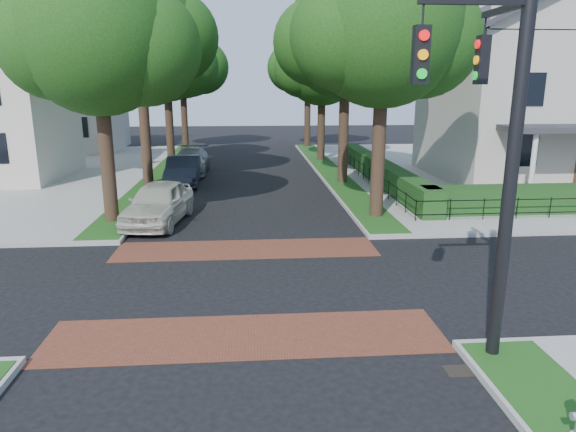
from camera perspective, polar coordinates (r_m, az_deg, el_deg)
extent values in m
plane|color=black|center=(14.92, -4.66, -7.51)|extent=(120.00, 120.00, 0.00)
cube|color=gray|center=(38.52, 25.93, 4.71)|extent=(30.00, 30.00, 0.15)
cube|color=brown|center=(17.93, -4.64, -3.70)|extent=(9.00, 2.20, 0.01)
cube|color=brown|center=(12.00, -4.69, -13.15)|extent=(9.00, 2.20, 0.01)
cube|color=black|center=(11.24, 18.73, -15.98)|extent=(0.65, 0.45, 0.01)
cube|color=#1F4714|center=(33.80, 4.63, 5.10)|extent=(1.60, 29.80, 0.02)
cube|color=#1F4714|center=(33.85, -13.80, 4.75)|extent=(1.60, 29.80, 0.02)
cylinder|color=black|center=(21.60, 10.13, 9.55)|extent=(0.56, 0.56, 7.35)
sphere|color=#18380F|center=(21.65, 10.60, 19.85)|extent=(6.20, 6.20, 6.20)
sphere|color=#18380F|center=(22.38, 14.80, 18.41)|extent=(4.65, 4.65, 4.65)
sphere|color=#18380F|center=(21.09, 6.39, 19.32)|extent=(4.34, 4.34, 4.34)
sphere|color=#18380F|center=(23.22, 9.88, 20.72)|extent=(4.03, 4.03, 4.03)
cylinder|color=black|center=(29.39, 6.24, 11.22)|extent=(0.56, 0.56, 7.70)
sphere|color=#18380F|center=(29.46, 6.47, 19.15)|extent=(6.60, 6.60, 6.60)
sphere|color=#18380F|center=(30.10, 9.91, 18.17)|extent=(4.95, 4.95, 4.95)
sphere|color=#18380F|center=(28.98, 3.14, 18.70)|extent=(4.62, 4.62, 4.62)
sphere|color=#18380F|center=(31.14, 6.09, 19.82)|extent=(4.29, 4.29, 4.29)
cylinder|color=black|center=(38.29, 3.73, 11.18)|extent=(0.56, 0.56, 6.65)
sphere|color=#18380F|center=(38.26, 3.82, 16.45)|extent=(5.80, 5.80, 5.80)
sphere|color=#18380F|center=(38.80, 6.17, 15.78)|extent=(4.35, 4.35, 4.35)
sphere|color=#18380F|center=(37.88, 1.60, 16.04)|extent=(4.06, 4.06, 4.06)
sphere|color=#18380F|center=(39.73, 3.67, 17.09)|extent=(3.77, 3.77, 3.77)
cylinder|color=black|center=(47.20, 2.18, 12.00)|extent=(0.56, 0.56, 7.00)
sphere|color=#18380F|center=(47.20, 2.22, 16.49)|extent=(6.00, 6.00, 6.00)
sphere|color=#18380F|center=(47.70, 4.22, 15.96)|extent=(4.50, 4.50, 4.50)
sphere|color=#18380F|center=(46.84, 0.35, 16.15)|extent=(4.20, 4.20, 4.20)
sphere|color=#18380F|center=(48.72, 2.14, 17.01)|extent=(3.90, 3.90, 3.90)
cylinder|color=black|center=(21.69, -19.67, 8.50)|extent=(0.56, 0.56, 7.00)
sphere|color=#18380F|center=(21.68, -20.53, 18.25)|extent=(6.00, 6.00, 6.00)
sphere|color=#18380F|center=(21.58, -15.79, 17.56)|extent=(4.50, 4.50, 4.50)
sphere|color=#18380F|center=(21.91, -24.54, 17.05)|extent=(4.20, 4.20, 4.20)
sphere|color=#18380F|center=(23.15, -19.34, 19.29)|extent=(3.90, 3.90, 3.90)
cylinder|color=black|center=(29.44, -15.74, 11.13)|extent=(0.56, 0.56, 8.05)
sphere|color=#18380F|center=(29.55, -16.32, 19.38)|extent=(6.40, 6.40, 6.40)
sphere|color=#18380F|center=(29.52, -12.61, 18.82)|extent=(4.80, 4.80, 4.80)
sphere|color=#18380F|center=(29.67, -19.55, 18.54)|extent=(4.48, 4.48, 4.48)
sphere|color=#18380F|center=(31.14, -15.58, 20.07)|extent=(4.16, 4.16, 4.16)
cylinder|color=black|center=(38.33, -13.09, 11.01)|extent=(0.56, 0.56, 6.86)
sphere|color=#18380F|center=(38.31, -13.41, 16.43)|extent=(5.60, 5.60, 5.60)
sphere|color=#18380F|center=(38.40, -10.95, 15.95)|extent=(4.20, 4.20, 4.20)
sphere|color=#18380F|center=(38.34, -15.58, 15.85)|extent=(3.92, 3.92, 3.92)
sphere|color=#18380F|center=(39.71, -12.99, 17.08)|extent=(3.64, 3.64, 3.64)
cylinder|color=black|center=(47.23, -11.49, 11.81)|extent=(0.56, 0.56, 7.14)
sphere|color=#18380F|center=(47.24, -11.73, 16.39)|extent=(6.20, 6.20, 6.20)
sphere|color=#18380F|center=(47.35, -9.53, 15.99)|extent=(4.65, 4.65, 4.65)
sphere|color=#18380F|center=(47.24, -13.68, 15.92)|extent=(4.34, 4.34, 4.34)
sphere|color=#18380F|center=(48.79, -11.41, 16.92)|extent=(4.03, 4.03, 4.03)
cube|color=#183C14|center=(30.21, 10.20, 4.96)|extent=(1.00, 18.00, 1.20)
cube|color=#BAB3A7|center=(34.57, 26.24, 10.57)|extent=(12.00, 10.00, 8.00)
cylinder|color=white|center=(26.48, 25.57, 5.24)|extent=(0.24, 0.24, 3.00)
cube|color=brown|center=(33.04, -28.92, 17.71)|extent=(0.80, 0.80, 3.64)
cube|color=#BAB3A7|center=(48.50, -23.63, 10.60)|extent=(9.00, 8.00, 6.50)
cube|color=brown|center=(46.20, -21.63, 16.98)|extent=(0.80, 0.80, 3.64)
cylinder|color=black|center=(10.59, 23.69, 5.62)|extent=(0.26, 0.26, 8.00)
cube|color=black|center=(10.17, 20.02, 21.53)|extent=(2.00, 0.12, 0.12)
cube|color=black|center=(11.39, 22.97, 20.40)|extent=(0.12, 1.80, 0.12)
cube|color=black|center=(9.76, 14.52, 16.92)|extent=(0.28, 0.22, 1.00)
cylinder|color=red|center=(9.66, 14.90, 18.84)|extent=(0.18, 0.05, 0.18)
cylinder|color=orange|center=(9.64, 14.77, 16.95)|extent=(0.18, 0.05, 0.18)
cylinder|color=#0CB226|center=(9.63, 14.65, 15.05)|extent=(0.18, 0.05, 0.18)
cube|color=black|center=(12.04, 20.77, 15.89)|extent=(0.22, 0.28, 1.00)
cylinder|color=red|center=(12.00, 20.32, 17.47)|extent=(0.05, 0.18, 0.18)
cylinder|color=orange|center=(11.99, 20.18, 15.95)|extent=(0.05, 0.18, 0.18)
cylinder|color=#0CB226|center=(11.98, 20.05, 14.43)|extent=(0.05, 0.18, 0.18)
imported|color=beige|center=(21.71, -14.21, 1.44)|extent=(2.73, 5.30, 1.72)
imported|color=black|center=(29.88, -11.57, 4.94)|extent=(1.90, 5.05, 1.65)
imported|color=gray|center=(33.91, -10.74, 6.01)|extent=(2.26, 5.47, 1.58)
cylinder|color=silver|center=(9.43, 29.33, -18.83)|extent=(0.16, 0.15, 0.12)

